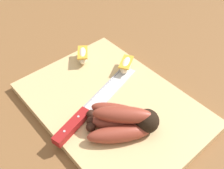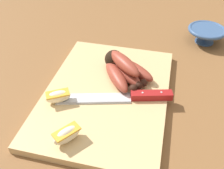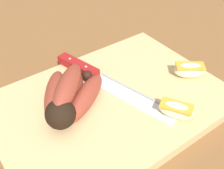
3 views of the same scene
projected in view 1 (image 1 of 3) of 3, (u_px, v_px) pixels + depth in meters
ground_plane at (114, 110)px, 0.63m from camera, size 6.00×6.00×0.00m
cutting_board at (110, 106)px, 0.62m from camera, size 0.42×0.30×0.02m
banana_bunch at (124, 121)px, 0.55m from camera, size 0.15×0.15×0.06m
chefs_knife at (86, 112)px, 0.59m from camera, size 0.10×0.28×0.02m
apple_wedge_near at (83, 55)px, 0.71m from camera, size 0.06×0.06×0.03m
apple_wedge_middle at (126, 65)px, 0.69m from camera, size 0.05×0.06×0.03m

